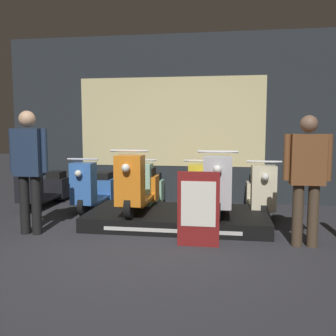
{
  "coord_description": "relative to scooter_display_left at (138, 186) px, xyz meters",
  "views": [
    {
      "loc": [
        1.04,
        -3.97,
        1.45
      ],
      "look_at": [
        0.14,
        1.91,
        0.8
      ],
      "focal_mm": 40.0,
      "sensor_mm": 36.0,
      "label": 1
    }
  ],
  "objects": [
    {
      "name": "ground_plane",
      "position": [
        0.23,
        -1.42,
        -0.58
      ],
      "size": [
        30.0,
        30.0,
        0.0
      ],
      "primitive_type": "plane",
      "color": "#2D2D33"
    },
    {
      "name": "shop_wall_back",
      "position": [
        0.23,
        1.82,
        1.02
      ],
      "size": [
        6.49,
        0.09,
        3.2
      ],
      "color": "#23282D",
      "rests_on": "ground_plane"
    },
    {
      "name": "display_platform",
      "position": [
        0.59,
        0.04,
        -0.48
      ],
      "size": [
        2.63,
        1.36,
        0.2
      ],
      "color": "black",
      "rests_on": "ground_plane"
    },
    {
      "name": "scooter_display_left",
      "position": [
        0.0,
        0.0,
        0.0
      ],
      "size": [
        0.52,
        1.52,
        0.95
      ],
      "color": "black",
      "rests_on": "display_platform"
    },
    {
      "name": "scooter_display_right",
      "position": [
        1.19,
        0.0,
        0.0
      ],
      "size": [
        0.52,
        1.52,
        0.95
      ],
      "color": "black",
      "rests_on": "display_platform"
    },
    {
      "name": "scooter_backrow_0",
      "position": [
        -1.99,
        0.91,
        -0.2
      ],
      "size": [
        0.52,
        1.52,
        0.95
      ],
      "color": "black",
      "rests_on": "ground_plane"
    },
    {
      "name": "scooter_backrow_1",
      "position": [
        -1.02,
        0.91,
        -0.2
      ],
      "size": [
        0.52,
        1.52,
        0.95
      ],
      "color": "black",
      "rests_on": "ground_plane"
    },
    {
      "name": "scooter_backrow_2",
      "position": [
        -0.06,
        0.91,
        -0.2
      ],
      "size": [
        0.52,
        1.52,
        0.95
      ],
      "color": "black",
      "rests_on": "ground_plane"
    },
    {
      "name": "scooter_backrow_3",
      "position": [
        0.9,
        0.91,
        -0.2
      ],
      "size": [
        0.52,
        1.52,
        0.95
      ],
      "color": "black",
      "rests_on": "ground_plane"
    },
    {
      "name": "scooter_backrow_4",
      "position": [
        1.87,
        0.91,
        -0.2
      ],
      "size": [
        0.52,
        1.52,
        0.95
      ],
      "color": "black",
      "rests_on": "ground_plane"
    },
    {
      "name": "person_left_browsing",
      "position": [
        -1.32,
        -0.75,
        0.38
      ],
      "size": [
        0.54,
        0.22,
        1.67
      ],
      "color": "black",
      "rests_on": "ground_plane"
    },
    {
      "name": "person_right_browsing",
      "position": [
        2.25,
        -0.75,
        0.34
      ],
      "size": [
        0.56,
        0.22,
        1.59
      ],
      "color": "#473828",
      "rests_on": "ground_plane"
    },
    {
      "name": "price_sign_board",
      "position": [
        0.97,
        -0.94,
        -0.11
      ],
      "size": [
        0.51,
        0.04,
        0.92
      ],
      "color": "maroon",
      "rests_on": "ground_plane"
    }
  ]
}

